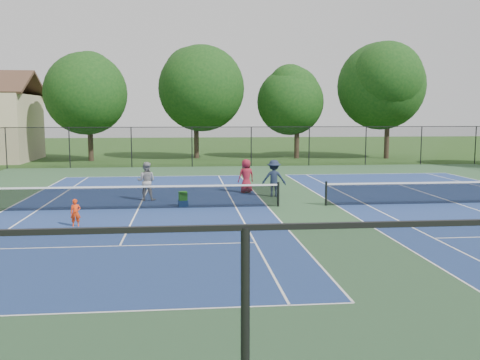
{
  "coord_description": "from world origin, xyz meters",
  "views": [
    {
      "loc": [
        -5.0,
        -22.4,
        3.95
      ],
      "look_at": [
        -2.81,
        -1.0,
        1.3
      ],
      "focal_mm": 40.0,
      "sensor_mm": 36.0,
      "label": 1
    }
  ],
  "objects": [
    {
      "name": "ground",
      "position": [
        0.0,
        0.0,
        0.0
      ],
      "size": [
        140.0,
        140.0,
        0.0
      ],
      "primitive_type": "plane",
      "color": "#234716",
      "rests_on": "ground"
    },
    {
      "name": "court_pad",
      "position": [
        0.0,
        0.0,
        0.0
      ],
      "size": [
        36.0,
        36.0,
        0.01
      ],
      "primitive_type": "cube",
      "color": "#2B4D2F",
      "rests_on": "ground"
    },
    {
      "name": "tennis_court_left",
      "position": [
        -7.0,
        0.0,
        0.1
      ],
      "size": [
        12.0,
        23.83,
        1.07
      ],
      "color": "navy",
      "rests_on": "ground"
    },
    {
      "name": "tennis_court_right",
      "position": [
        7.0,
        0.0,
        0.1
      ],
      "size": [
        12.0,
        23.83,
        1.07
      ],
      "color": "navy",
      "rests_on": "ground"
    },
    {
      "name": "perimeter_fence",
      "position": [
        0.0,
        0.0,
        1.6
      ],
      "size": [
        36.08,
        36.08,
        3.02
      ],
      "color": "black",
      "rests_on": "ground"
    },
    {
      "name": "tree_back_a",
      "position": [
        -13.0,
        24.0,
        6.04
      ],
      "size": [
        6.8,
        6.8,
        9.15
      ],
      "color": "#2D2116",
      "rests_on": "ground"
    },
    {
      "name": "tree_back_b",
      "position": [
        -4.0,
        26.0,
        6.6
      ],
      "size": [
        7.6,
        7.6,
        10.03
      ],
      "color": "#2D2116",
      "rests_on": "ground"
    },
    {
      "name": "tree_back_c",
      "position": [
        5.0,
        25.0,
        5.48
      ],
      "size": [
        6.0,
        6.0,
        8.4
      ],
      "color": "#2D2116",
      "rests_on": "ground"
    },
    {
      "name": "tree_back_d",
      "position": [
        13.0,
        24.0,
        6.82
      ],
      "size": [
        7.8,
        7.8,
        10.37
      ],
      "color": "#2D2116",
      "rests_on": "ground"
    },
    {
      "name": "child_player",
      "position": [
        -8.89,
        -3.33,
        0.49
      ],
      "size": [
        0.39,
        0.28,
        0.98
      ],
      "primitive_type": "imported",
      "rotation": [
        0.0,
        0.0,
        0.14
      ],
      "color": "#F33A10",
      "rests_on": "ground"
    },
    {
      "name": "instructor",
      "position": [
        -6.81,
        2.26,
        0.89
      ],
      "size": [
        0.98,
        0.82,
        1.78
      ],
      "primitive_type": "imported",
      "rotation": [
        0.0,
        0.0,
        2.96
      ],
      "color": "gray",
      "rests_on": "ground"
    },
    {
      "name": "bystander_b",
      "position": [
        -0.78,
        2.8,
        0.89
      ],
      "size": [
        1.25,
        0.86,
        1.78
      ],
      "primitive_type": "imported",
      "rotation": [
        0.0,
        0.0,
        2.95
      ],
      "color": "#192237",
      "rests_on": "ground"
    },
    {
      "name": "bystander_c",
      "position": [
        -1.96,
        4.22,
        0.86
      ],
      "size": [
        0.97,
        0.78,
        1.71
      ],
      "primitive_type": "imported",
      "rotation": [
        0.0,
        0.0,
        3.46
      ],
      "color": "maroon",
      "rests_on": "ground"
    },
    {
      "name": "ball_crate",
      "position": [
        -5.13,
        0.41,
        0.14
      ],
      "size": [
        0.45,
        0.36,
        0.28
      ],
      "primitive_type": "cube",
      "rotation": [
        0.0,
        0.0,
        0.14
      ],
      "color": "#164A9C",
      "rests_on": "ground"
    },
    {
      "name": "ball_hopper",
      "position": [
        -5.13,
        0.41,
        0.47
      ],
      "size": [
        0.39,
        0.34,
        0.38
      ],
      "primitive_type": "cube",
      "rotation": [
        0.0,
        0.0,
        0.21
      ],
      "color": "green",
      "rests_on": "ball_crate"
    }
  ]
}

